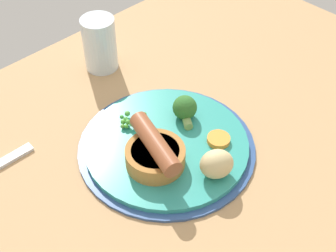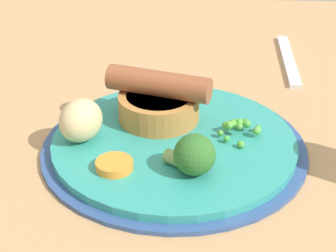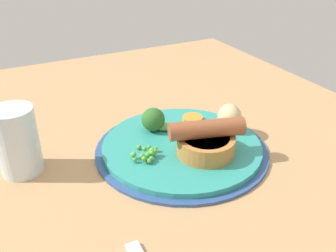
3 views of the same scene
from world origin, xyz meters
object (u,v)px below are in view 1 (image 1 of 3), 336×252
object	(u,v)px
sausage_pudding	(155,153)
carrot_slice_0	(219,139)
broccoli_floret_near	(185,108)
potato_chunk_0	(216,164)
pea_pile	(132,121)
drinking_glass	(100,44)
dinner_plate	(167,146)

from	to	relation	value
sausage_pudding	carrot_slice_0	size ratio (longest dim) A/B	3.24
broccoli_floret_near	sausage_pudding	bearing A→B (deg)	144.73
broccoli_floret_near	potato_chunk_0	distance (cm)	13.26
sausage_pudding	broccoli_floret_near	bearing A→B (deg)	-52.43
pea_pile	carrot_slice_0	size ratio (longest dim) A/B	1.44
potato_chunk_0	carrot_slice_0	world-z (taller)	potato_chunk_0
sausage_pudding	broccoli_floret_near	xyz separation A→B (cm)	(10.56, 4.04, -0.35)
carrot_slice_0	drinking_glass	size ratio (longest dim) A/B	0.35
dinner_plate	broccoli_floret_near	world-z (taller)	broccoli_floret_near
dinner_plate	carrot_slice_0	world-z (taller)	carrot_slice_0
potato_chunk_0	drinking_glass	size ratio (longest dim) A/B	0.48
broccoli_floret_near	carrot_slice_0	xyz separation A→B (cm)	(-0.17, -7.76, -1.55)
drinking_glass	potato_chunk_0	bearing A→B (deg)	-99.28
sausage_pudding	pea_pile	bearing A→B (deg)	-1.57
dinner_plate	sausage_pudding	world-z (taller)	sausage_pudding
sausage_pudding	broccoli_floret_near	size ratio (longest dim) A/B	2.29
pea_pile	drinking_glass	distance (cm)	19.30
potato_chunk_0	carrot_slice_0	bearing A→B (deg)	37.19
carrot_slice_0	drinking_glass	xyz separation A→B (cm)	(0.08, 30.14, 3.42)
carrot_slice_0	sausage_pudding	bearing A→B (deg)	160.30
sausage_pudding	pea_pile	xyz separation A→B (cm)	(2.93, 8.91, -1.48)
dinner_plate	carrot_slice_0	distance (cm)	8.42
pea_pile	broccoli_floret_near	size ratio (longest dim) A/B	1.02
dinner_plate	potato_chunk_0	size ratio (longest dim) A/B	5.64
carrot_slice_0	dinner_plate	bearing A→B (deg)	137.13
sausage_pudding	drinking_glass	size ratio (longest dim) A/B	1.15
pea_pile	potato_chunk_0	xyz separation A→B (cm)	(1.93, -16.83, 1.46)
pea_pile	potato_chunk_0	distance (cm)	17.00
sausage_pudding	potato_chunk_0	xyz separation A→B (cm)	(4.85, -7.92, -0.02)
dinner_plate	drinking_glass	size ratio (longest dim) A/B	2.73
broccoli_floret_near	drinking_glass	size ratio (longest dim) A/B	0.50
dinner_plate	potato_chunk_0	xyz separation A→B (cm)	(0.57, -9.86, 3.16)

